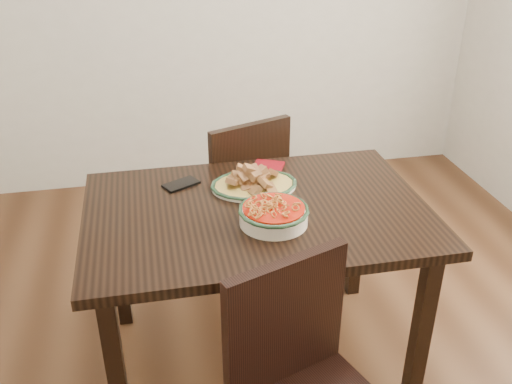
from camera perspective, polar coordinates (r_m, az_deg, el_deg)
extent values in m
plane|color=#3C2313|center=(2.72, 2.15, -14.33)|extent=(3.50, 3.50, 0.00)
cube|color=black|center=(2.20, 0.10, -2.08)|extent=(1.31, 0.88, 0.04)
cube|color=black|center=(2.12, -13.81, -17.15)|extent=(0.06, 0.06, 0.71)
cube|color=black|center=(2.32, 16.24, -12.92)|extent=(0.06, 0.06, 0.71)
cube|color=black|center=(2.67, -13.63, -6.53)|extent=(0.06, 0.06, 0.71)
cube|color=black|center=(2.83, 10.04, -3.98)|extent=(0.06, 0.06, 0.71)
cube|color=black|center=(2.95, -2.46, -0.40)|extent=(0.54, 0.54, 0.04)
cube|color=black|center=(3.26, -1.28, -1.92)|extent=(0.04, 0.04, 0.41)
cube|color=black|center=(3.13, -6.64, -3.56)|extent=(0.04, 0.04, 0.41)
cube|color=black|center=(3.02, 2.05, -4.65)|extent=(0.04, 0.04, 0.41)
cube|color=black|center=(2.87, -3.63, -6.59)|extent=(0.04, 0.04, 0.41)
cube|color=black|center=(2.69, -0.55, 2.46)|extent=(0.41, 0.18, 0.44)
cube|color=black|center=(1.78, 2.95, -12.72)|extent=(0.41, 0.18, 0.44)
ellipsoid|color=beige|center=(2.34, -0.21, 0.63)|extent=(0.35, 0.26, 0.02)
ellipsoid|color=gold|center=(2.33, -0.21, 0.76)|extent=(0.33, 0.25, 0.01)
torus|color=#17331F|center=(2.33, -0.21, 0.80)|extent=(0.27, 0.27, 0.01)
cylinder|color=beige|center=(2.08, 1.77, -2.40)|extent=(0.25, 0.25, 0.06)
torus|color=#18351D|center=(2.07, 1.78, -1.78)|extent=(0.26, 0.26, 0.02)
cylinder|color=#A81807|center=(2.06, 1.78, -1.65)|extent=(0.23, 0.23, 0.01)
cube|color=black|center=(2.38, -7.51, 0.78)|extent=(0.16, 0.13, 0.01)
cube|color=maroon|center=(2.51, 1.23, 2.59)|extent=(0.16, 0.15, 0.01)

